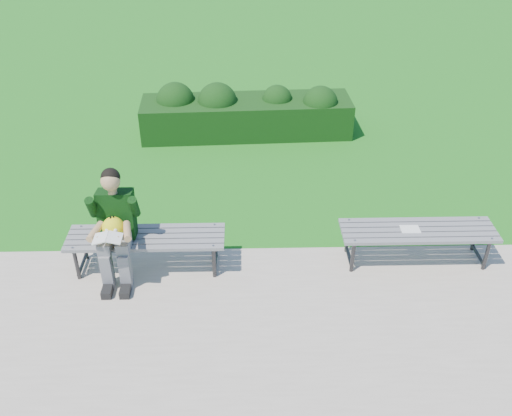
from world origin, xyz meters
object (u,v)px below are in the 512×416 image
Objects in this scene: hedge at (243,112)px; bench_right at (418,233)px; seated_boy at (115,224)px; bench_left at (146,240)px; paper_sheet at (410,229)px.

hedge reaches higher than bench_right.
hedge is 4.05m from seated_boy.
bench_left is 3.16m from bench_right.
paper_sheet is (3.36, 0.16, -0.24)m from seated_boy.
hedge is 3.85m from bench_left.
hedge is at bearing 69.17° from seated_boy.
bench_right is 1.37× the size of seated_boy.
hedge reaches higher than paper_sheet.
hedge is at bearing 119.19° from bench_right.
paper_sheet is (1.92, -3.62, 0.09)m from hedge.
bench_right is 3.47m from seated_boy.
seated_boy reaches higher than paper_sheet.
seated_boy reaches higher than hedge.
bench_right is at bearing -60.81° from hedge.
bench_right is at bearing 0.00° from paper_sheet.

